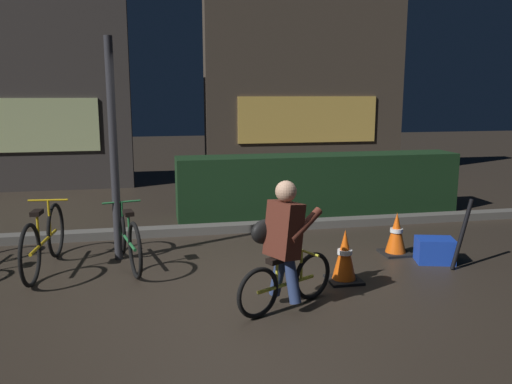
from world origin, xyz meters
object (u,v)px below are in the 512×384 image
street_post (114,152)px  traffic_cone_far (396,234)px  parked_bike_left_mid (44,240)px  cyclist (283,245)px  closed_umbrella (462,234)px  traffic_cone_near (345,257)px  blue_crate (435,250)px  parked_bike_center_left (127,238)px

street_post → traffic_cone_far: street_post is taller
street_post → traffic_cone_far: (3.47, -0.50, -1.08)m
parked_bike_left_mid → cyclist: cyclist is taller
parked_bike_left_mid → closed_umbrella: size_ratio=2.01×
traffic_cone_near → cyclist: size_ratio=0.47×
parked_bike_left_mid → closed_umbrella: closed_umbrella is taller
parked_bike_left_mid → cyclist: (2.44, -1.61, 0.27)m
closed_umbrella → traffic_cone_near: bearing=164.1°
blue_crate → parked_bike_center_left: bearing=170.3°
traffic_cone_near → traffic_cone_far: size_ratio=1.06×
parked_bike_left_mid → parked_bike_center_left: size_ratio=1.09×
parked_bike_left_mid → closed_umbrella: 4.87m
parked_bike_left_mid → parked_bike_center_left: bearing=-85.9°
parked_bike_left_mid → parked_bike_center_left: parked_bike_left_mid is taller
parked_bike_left_mid → traffic_cone_far: (4.28, -0.25, -0.09)m
traffic_cone_far → parked_bike_center_left: bearing=176.1°
street_post → traffic_cone_near: 2.98m
traffic_cone_near → street_post: bearing=152.2°
traffic_cone_far → blue_crate: 0.52m
parked_bike_left_mid → traffic_cone_far: bearing=-88.1°
street_post → parked_bike_center_left: 1.05m
parked_bike_center_left → blue_crate: 3.72m
cyclist → closed_umbrella: size_ratio=1.47×
parked_bike_center_left → traffic_cone_near: parked_bike_center_left is taller
street_post → blue_crate: size_ratio=6.11×
blue_crate → cyclist: (-2.16, -0.97, 0.48)m
traffic_cone_far → closed_umbrella: 0.83m
traffic_cone_near → traffic_cone_far: traffic_cone_near is taller
closed_umbrella → parked_bike_left_mid: bearing=147.8°
parked_bike_left_mid → closed_umbrella: (4.79, -0.89, 0.05)m
blue_crate → closed_umbrella: bearing=-53.3°
parked_bike_center_left → blue_crate: size_ratio=3.57×
traffic_cone_near → closed_umbrella: bearing=5.7°
parked_bike_left_mid → traffic_cone_near: (3.28, -1.04, -0.08)m
traffic_cone_near → closed_umbrella: size_ratio=0.69×
blue_crate → cyclist: bearing=-155.9°
blue_crate → cyclist: 2.42m
street_post → parked_bike_left_mid: size_ratio=1.57×
parked_bike_center_left → cyclist: (1.50, -1.59, 0.29)m
parked_bike_left_mid → traffic_cone_far: 4.29m
street_post → cyclist: 2.58m
parked_bike_left_mid → blue_crate: (4.60, -0.64, -0.21)m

